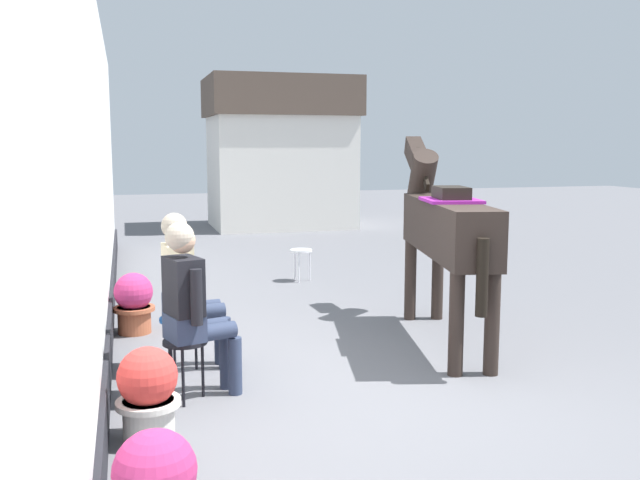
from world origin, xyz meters
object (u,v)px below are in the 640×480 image
object	(u,v)px
seated_visitor_far	(186,283)
saddled_horse_center	(444,226)
spare_stool_white	(301,254)
flower_planter_inner_near	(148,392)
flower_planter_farthest	(134,302)
seated_visitor_near	(192,301)

from	to	relation	value
seated_visitor_far	saddled_horse_center	distance (m)	2.61
spare_stool_white	flower_planter_inner_near	bearing A→B (deg)	-114.70
flower_planter_farthest	seated_visitor_far	bearing A→B (deg)	-72.83
saddled_horse_center	flower_planter_farthest	distance (m)	3.29
saddled_horse_center	flower_planter_inner_near	xyz separation A→B (m)	(-2.94, -1.69, -0.82)
saddled_horse_center	flower_planter_inner_near	size ratio (longest dim) A/B	4.63
seated_visitor_far	flower_planter_inner_near	distance (m)	1.52
flower_planter_farthest	flower_planter_inner_near	bearing A→B (deg)	-88.99
seated_visitor_near	seated_visitor_far	world-z (taller)	same
seated_visitor_near	flower_planter_farthest	world-z (taller)	seated_visitor_near
flower_planter_farthest	seated_visitor_near	bearing A→B (deg)	-78.81
flower_planter_farthest	spare_stool_white	world-z (taller)	flower_planter_farthest
seated_visitor_near	flower_planter_farthest	distance (m)	2.18
saddled_horse_center	flower_planter_inner_near	bearing A→B (deg)	-150.12
seated_visitor_far	saddled_horse_center	size ratio (longest dim) A/B	0.47
flower_planter_inner_near	saddled_horse_center	bearing A→B (deg)	29.88
seated_visitor_far	flower_planter_farthest	xyz separation A→B (m)	(-0.43, 1.39, -0.44)
saddled_horse_center	flower_planter_farthest	xyz separation A→B (m)	(-2.99, 1.10, -0.82)
saddled_horse_center	flower_planter_farthest	world-z (taller)	saddled_horse_center
seated_visitor_far	flower_planter_farthest	size ratio (longest dim) A/B	2.17
seated_visitor_far	spare_stool_white	bearing A→B (deg)	61.92
seated_visitor_far	flower_planter_inner_near	xyz separation A→B (m)	(-0.38, -1.41, -0.44)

